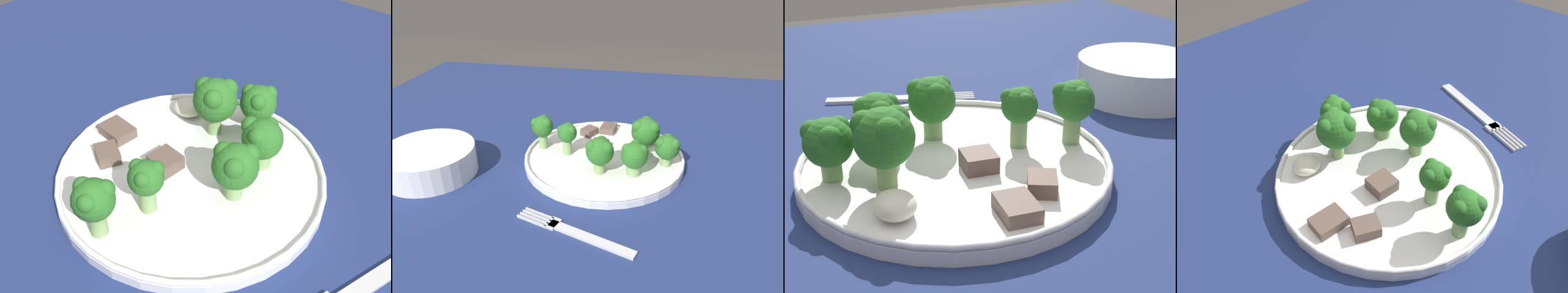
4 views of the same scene
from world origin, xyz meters
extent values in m
cube|color=navy|center=(0.00, 0.00, 0.69)|extent=(1.25, 1.19, 0.03)
cylinder|color=brown|center=(-0.56, -0.54, 0.34)|extent=(0.06, 0.06, 0.67)
cylinder|color=white|center=(0.05, -0.04, 0.71)|extent=(0.29, 0.29, 0.01)
torus|color=white|center=(0.05, -0.04, 0.72)|extent=(0.29, 0.29, 0.01)
cube|color=silver|center=(-0.16, -0.06, 0.71)|extent=(0.06, 0.13, 0.00)
cube|color=silver|center=(-0.14, 0.00, 0.71)|extent=(0.03, 0.02, 0.00)
cube|color=silver|center=(-0.12, 0.03, 0.71)|extent=(0.02, 0.05, 0.00)
cube|color=silver|center=(-0.13, 0.03, 0.71)|extent=(0.02, 0.05, 0.00)
cube|color=silver|center=(-0.13, 0.03, 0.71)|extent=(0.02, 0.05, 0.00)
cube|color=silver|center=(-0.14, 0.03, 0.71)|extent=(0.02, 0.05, 0.00)
cylinder|color=#7FA866|center=(0.00, -0.10, 0.73)|extent=(0.02, 0.02, 0.02)
sphere|color=#286B23|center=(0.00, -0.10, 0.75)|extent=(0.04, 0.04, 0.04)
sphere|color=#286B23|center=(0.02, -0.10, 0.76)|extent=(0.02, 0.02, 0.02)
sphere|color=#286B23|center=(0.00, -0.09, 0.76)|extent=(0.02, 0.02, 0.02)
sphere|color=#286B23|center=(0.00, -0.11, 0.76)|extent=(0.02, 0.02, 0.02)
cylinder|color=#7FA866|center=(0.05, 0.02, 0.73)|extent=(0.02, 0.02, 0.03)
sphere|color=#286B23|center=(0.05, 0.02, 0.76)|extent=(0.04, 0.04, 0.04)
sphere|color=#286B23|center=(0.06, 0.02, 0.77)|extent=(0.02, 0.02, 0.02)
sphere|color=#286B23|center=(0.04, 0.03, 0.77)|extent=(0.02, 0.02, 0.02)
sphere|color=#286B23|center=(0.04, 0.01, 0.77)|extent=(0.02, 0.02, 0.02)
cylinder|color=#7FA866|center=(0.07, -0.11, 0.73)|extent=(0.02, 0.02, 0.03)
sphere|color=#286B23|center=(0.07, -0.11, 0.76)|extent=(0.05, 0.05, 0.05)
sphere|color=#286B23|center=(0.09, -0.11, 0.77)|extent=(0.02, 0.02, 0.02)
sphere|color=#286B23|center=(0.07, -0.10, 0.77)|extent=(0.02, 0.02, 0.02)
sphere|color=#286B23|center=(0.07, -0.13, 0.77)|extent=(0.02, 0.02, 0.02)
cylinder|color=#7FA866|center=(0.06, 0.07, 0.73)|extent=(0.02, 0.02, 0.03)
sphere|color=#286B23|center=(0.06, 0.07, 0.76)|extent=(0.04, 0.04, 0.04)
sphere|color=#286B23|center=(0.07, 0.07, 0.77)|extent=(0.02, 0.02, 0.02)
sphere|color=#286B23|center=(0.06, 0.08, 0.77)|extent=(0.02, 0.02, 0.02)
sphere|color=#286B23|center=(0.06, 0.06, 0.77)|extent=(0.02, 0.02, 0.02)
cylinder|color=#7FA866|center=(-0.01, -0.04, 0.73)|extent=(0.02, 0.02, 0.02)
sphere|color=#286B23|center=(-0.01, -0.04, 0.76)|extent=(0.05, 0.05, 0.05)
sphere|color=#286B23|center=(0.01, -0.04, 0.77)|extent=(0.02, 0.02, 0.02)
sphere|color=#286B23|center=(-0.01, -0.03, 0.77)|extent=(0.02, 0.02, 0.02)
sphere|color=#286B23|center=(-0.01, -0.06, 0.77)|extent=(0.02, 0.02, 0.02)
cylinder|color=#7FA866|center=(0.04, -0.15, 0.73)|extent=(0.02, 0.02, 0.02)
sphere|color=#286B23|center=(0.04, -0.15, 0.75)|extent=(0.04, 0.04, 0.04)
sphere|color=#286B23|center=(0.05, -0.15, 0.76)|extent=(0.02, 0.02, 0.02)
sphere|color=#286B23|center=(0.03, -0.14, 0.76)|extent=(0.02, 0.02, 0.02)
sphere|color=#286B23|center=(0.03, -0.16, 0.76)|extent=(0.02, 0.02, 0.02)
cube|color=brown|center=(0.16, -0.04, 0.72)|extent=(0.04, 0.03, 0.01)
cube|color=brown|center=(0.13, 0.00, 0.72)|extent=(0.04, 0.04, 0.01)
cube|color=brown|center=(0.08, -0.03, 0.72)|extent=(0.03, 0.03, 0.02)
ellipsoid|color=silver|center=(0.12, -0.12, 0.73)|extent=(0.04, 0.03, 0.02)
camera|label=1|loc=(-0.18, 0.23, 1.06)|focal=42.00mm
camera|label=2|loc=(-0.55, -0.13, 1.06)|focal=35.00mm
camera|label=3|loc=(0.47, -0.21, 0.94)|focal=50.00mm
camera|label=4|loc=(0.31, 0.18, 1.07)|focal=35.00mm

